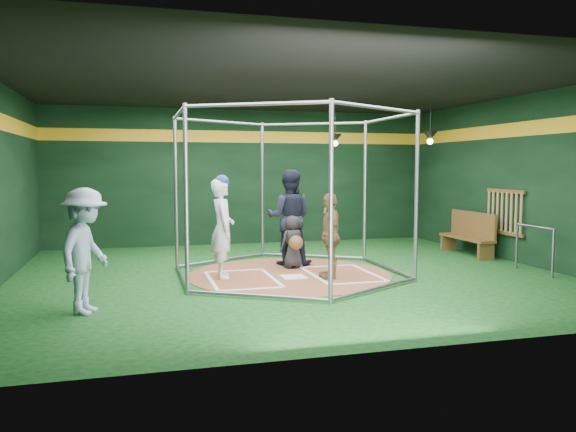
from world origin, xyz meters
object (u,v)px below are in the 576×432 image
object	(u,v)px
dugout_bench	(469,233)
umpire	(289,217)
batter_figure	(222,227)
visitor_leopard	(330,236)

from	to	relation	value
dugout_bench	umpire	bearing A→B (deg)	-177.33
umpire	batter_figure	bearing A→B (deg)	52.74
batter_figure	visitor_leopard	size ratio (longest dim) A/B	1.21
umpire	dugout_bench	world-z (taller)	umpire
batter_figure	dugout_bench	distance (m)	6.02
batter_figure	visitor_leopard	bearing A→B (deg)	-16.02
batter_figure	dugout_bench	xyz separation A→B (m)	(5.88, 1.21, -0.43)
dugout_bench	batter_figure	bearing A→B (deg)	-168.37
batter_figure	umpire	bearing A→B (deg)	33.39
visitor_leopard	umpire	size ratio (longest dim) A/B	0.79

